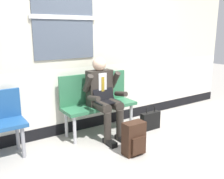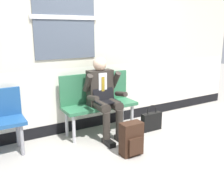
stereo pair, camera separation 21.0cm
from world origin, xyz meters
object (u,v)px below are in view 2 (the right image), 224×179
object	(u,v)px
person_seated	(104,95)
handbag	(151,121)
bench_with_person	(98,99)
backpack	(132,139)

from	to	relation	value
person_seated	handbag	world-z (taller)	person_seated
bench_with_person	handbag	size ratio (longest dim) A/B	2.74
backpack	bench_with_person	bearing A→B (deg)	90.61
backpack	handbag	size ratio (longest dim) A/B	1.03
handbag	backpack	bearing A→B (deg)	-145.41
bench_with_person	person_seated	distance (m)	0.23
bench_with_person	handbag	bearing A→B (deg)	-28.39
person_seated	backpack	size ratio (longest dim) A/B	2.73
bench_with_person	handbag	xyz separation A→B (m)	(0.78, -0.42, -0.39)
bench_with_person	backpack	world-z (taller)	bench_with_person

